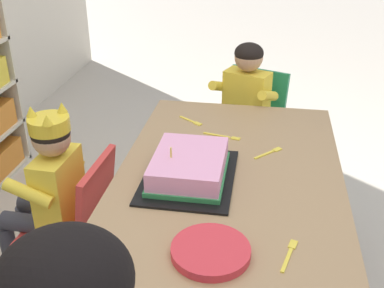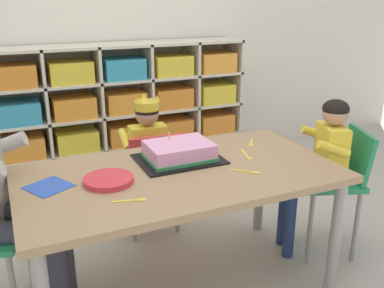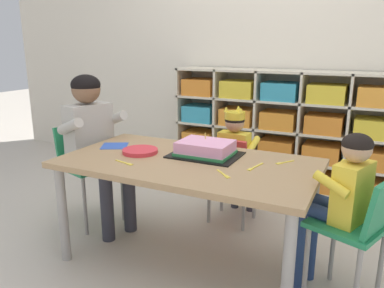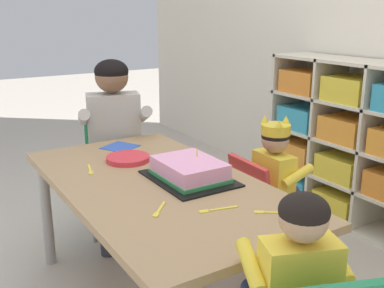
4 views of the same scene
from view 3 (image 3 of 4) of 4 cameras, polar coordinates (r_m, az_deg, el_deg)
ground at (r=2.37m, az=-0.62°, el=-16.82°), size 16.00×16.00×0.00m
classroom_back_wall at (r=3.63m, az=12.06°, el=16.30°), size 6.26×0.10×2.71m
storage_cubby_shelf at (r=3.46m, az=12.97°, el=2.03°), size 1.91×0.33×1.03m
activity_table at (r=2.14m, az=-0.66°, el=-4.21°), size 1.42×0.76×0.62m
classroom_chair_blue at (r=2.65m, az=5.73°, el=-4.25°), size 0.34×0.32×0.64m
child_with_crown at (r=2.70m, az=6.68°, el=-0.86°), size 0.30×0.31×0.83m
classroom_chair_adult_side at (r=2.78m, az=-15.49°, el=-2.56°), size 0.44×0.45×0.69m
adult_helper_seated at (r=2.63m, az=-14.50°, el=1.33°), size 0.48×0.46×1.05m
classroom_chair_guest_side at (r=1.95m, az=23.81°, el=-11.13°), size 0.42×0.42×0.69m
guest_at_table_side at (r=1.94m, az=21.42°, el=-7.06°), size 0.34×0.34×0.86m
birthday_cake_on_tray at (r=2.20m, az=2.03°, el=-0.83°), size 0.39×0.30×0.12m
paper_plate_stack at (r=2.28m, az=-7.80°, el=-1.05°), size 0.21×0.21×0.02m
paper_napkin_square at (r=2.46m, az=-11.56°, el=-0.27°), size 0.21×0.21×0.00m
fork_near_cake_tray at (r=2.10m, az=-10.05°, el=-2.80°), size 0.13×0.05×0.00m
fork_at_table_front_edge at (r=1.90m, az=4.79°, el=-4.57°), size 0.11×0.10×0.00m
fork_beside_plate_stack at (r=2.03m, az=9.43°, el=-3.42°), size 0.05×0.15×0.00m
fork_near_child_seat at (r=2.14m, az=13.66°, el=-2.71°), size 0.08×0.11×0.00m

